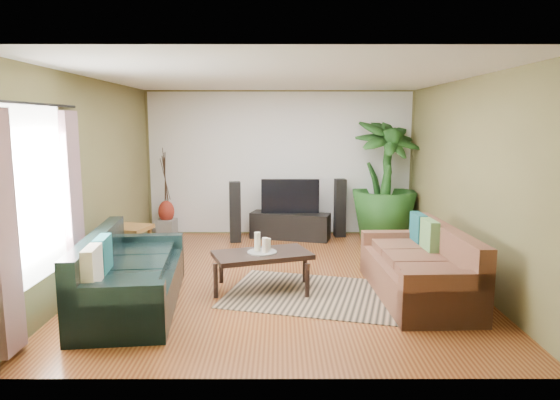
{
  "coord_description": "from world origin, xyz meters",
  "views": [
    {
      "loc": [
        -0.0,
        -6.63,
        2.13
      ],
      "look_at": [
        0.0,
        0.2,
        1.05
      ],
      "focal_mm": 32.0,
      "sensor_mm": 36.0,
      "label": 1
    }
  ],
  "objects_px": {
    "pedestal": "(167,228)",
    "potted_plant": "(384,179)",
    "television": "(290,196)",
    "side_table": "(130,245)",
    "sofa_right": "(417,262)",
    "coffee_table": "(262,271)",
    "tv_stand": "(290,226)",
    "vase": "(166,212)",
    "sofa_left": "(133,270)",
    "speaker_left": "(235,212)",
    "speaker_right": "(340,208)"
  },
  "relations": [
    {
      "from": "vase",
      "to": "side_table",
      "type": "height_order",
      "value": "vase"
    },
    {
      "from": "television",
      "to": "side_table",
      "type": "bearing_deg",
      "value": -145.58
    },
    {
      "from": "sofa_left",
      "to": "television",
      "type": "height_order",
      "value": "television"
    },
    {
      "from": "sofa_right",
      "to": "speaker_left",
      "type": "relative_size",
      "value": 1.95
    },
    {
      "from": "potted_plant",
      "to": "vase",
      "type": "relative_size",
      "value": 5.25
    },
    {
      "from": "sofa_right",
      "to": "coffee_table",
      "type": "xyz_separation_m",
      "value": [
        -1.9,
        0.22,
        -0.18
      ]
    },
    {
      "from": "television",
      "to": "speaker_left",
      "type": "xyz_separation_m",
      "value": [
        -0.98,
        -0.24,
        -0.25
      ]
    },
    {
      "from": "potted_plant",
      "to": "television",
      "type": "bearing_deg",
      "value": -177.82
    },
    {
      "from": "speaker_left",
      "to": "vase",
      "type": "distance_m",
      "value": 1.39
    },
    {
      "from": "sofa_right",
      "to": "sofa_left",
      "type": "bearing_deg",
      "value": -87.27
    },
    {
      "from": "tv_stand",
      "to": "pedestal",
      "type": "xyz_separation_m",
      "value": [
        -2.3,
        0.2,
        -0.08
      ]
    },
    {
      "from": "pedestal",
      "to": "vase",
      "type": "relative_size",
      "value": 0.78
    },
    {
      "from": "speaker_left",
      "to": "vase",
      "type": "height_order",
      "value": "speaker_left"
    },
    {
      "from": "pedestal",
      "to": "potted_plant",
      "type": "bearing_deg",
      "value": -1.59
    },
    {
      "from": "tv_stand",
      "to": "side_table",
      "type": "relative_size",
      "value": 2.47
    },
    {
      "from": "sofa_left",
      "to": "sofa_right",
      "type": "xyz_separation_m",
      "value": [
        3.38,
        0.3,
        0.0
      ]
    },
    {
      "from": "sofa_left",
      "to": "sofa_right",
      "type": "relative_size",
      "value": 1.08
    },
    {
      "from": "speaker_right",
      "to": "speaker_left",
      "type": "bearing_deg",
      "value": -173.72
    },
    {
      "from": "tv_stand",
      "to": "vase",
      "type": "height_order",
      "value": "vase"
    },
    {
      "from": "tv_stand",
      "to": "vase",
      "type": "relative_size",
      "value": 3.47
    },
    {
      "from": "tv_stand",
      "to": "side_table",
      "type": "bearing_deg",
      "value": -130.77
    },
    {
      "from": "sofa_left",
      "to": "pedestal",
      "type": "distance_m",
      "value": 3.57
    },
    {
      "from": "sofa_left",
      "to": "speaker_left",
      "type": "xyz_separation_m",
      "value": [
        0.91,
        3.12,
        0.11
      ]
    },
    {
      "from": "tv_stand",
      "to": "pedestal",
      "type": "bearing_deg",
      "value": -169.74
    },
    {
      "from": "television",
      "to": "pedestal",
      "type": "relative_size",
      "value": 3.26
    },
    {
      "from": "sofa_right",
      "to": "pedestal",
      "type": "xyz_separation_m",
      "value": [
        -3.79,
        3.23,
        -0.26
      ]
    },
    {
      "from": "tv_stand",
      "to": "speaker_left",
      "type": "height_order",
      "value": "speaker_left"
    },
    {
      "from": "side_table",
      "to": "sofa_right",
      "type": "bearing_deg",
      "value": -19.47
    },
    {
      "from": "pedestal",
      "to": "side_table",
      "type": "distance_m",
      "value": 1.86
    },
    {
      "from": "speaker_left",
      "to": "side_table",
      "type": "bearing_deg",
      "value": -143.85
    },
    {
      "from": "sofa_right",
      "to": "vase",
      "type": "xyz_separation_m",
      "value": [
        -3.79,
        3.23,
        0.05
      ]
    },
    {
      "from": "vase",
      "to": "side_table",
      "type": "bearing_deg",
      "value": -94.12
    },
    {
      "from": "sofa_left",
      "to": "coffee_table",
      "type": "bearing_deg",
      "value": -76.99
    },
    {
      "from": "television",
      "to": "pedestal",
      "type": "bearing_deg",
      "value": 175.62
    },
    {
      "from": "speaker_left",
      "to": "pedestal",
      "type": "height_order",
      "value": "speaker_left"
    },
    {
      "from": "sofa_right",
      "to": "vase",
      "type": "relative_size",
      "value": 5.09
    },
    {
      "from": "potted_plant",
      "to": "pedestal",
      "type": "distance_m",
      "value": 4.12
    },
    {
      "from": "coffee_table",
      "to": "side_table",
      "type": "relative_size",
      "value": 2.06
    },
    {
      "from": "tv_stand",
      "to": "sofa_right",
      "type": "bearing_deg",
      "value": -48.82
    },
    {
      "from": "potted_plant",
      "to": "side_table",
      "type": "height_order",
      "value": "potted_plant"
    },
    {
      "from": "television",
      "to": "vase",
      "type": "distance_m",
      "value": 2.33
    },
    {
      "from": "speaker_right",
      "to": "side_table",
      "type": "xyz_separation_m",
      "value": [
        -3.37,
        -1.85,
        -0.25
      ]
    },
    {
      "from": "coffee_table",
      "to": "speaker_left",
      "type": "xyz_separation_m",
      "value": [
        -0.57,
        2.6,
        0.29
      ]
    },
    {
      "from": "vase",
      "to": "speaker_left",
      "type": "bearing_deg",
      "value": -17.67
    },
    {
      "from": "coffee_table",
      "to": "television",
      "type": "height_order",
      "value": "television"
    },
    {
      "from": "sofa_right",
      "to": "vase",
      "type": "bearing_deg",
      "value": -132.88
    },
    {
      "from": "speaker_right",
      "to": "vase",
      "type": "relative_size",
      "value": 2.61
    },
    {
      "from": "tv_stand",
      "to": "side_table",
      "type": "xyz_separation_m",
      "value": [
        -2.44,
        -1.65,
        0.05
      ]
    },
    {
      "from": "coffee_table",
      "to": "vase",
      "type": "height_order",
      "value": "vase"
    },
    {
      "from": "coffee_table",
      "to": "potted_plant",
      "type": "xyz_separation_m",
      "value": [
        2.13,
        2.9,
        0.84
      ]
    }
  ]
}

